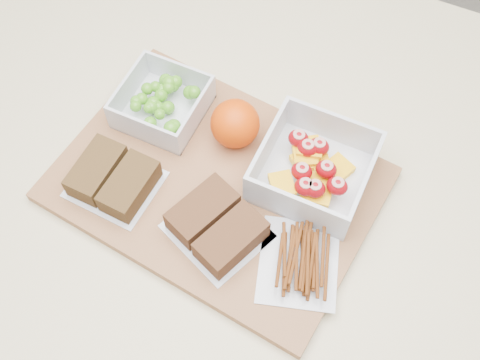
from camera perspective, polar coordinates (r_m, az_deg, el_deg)
The scene contains 9 objects.
ground at distance 1.68m, azimuth -0.26°, elevation -14.89°, with size 4.00×4.00×0.00m, color gray.
counter at distance 1.25m, azimuth -0.34°, elevation -9.79°, with size 1.20×0.90×0.90m, color beige.
cutting_board at distance 0.83m, azimuth -2.24°, elevation -0.38°, with size 0.42×0.30×0.02m, color #9D6841.
grape_container at distance 0.87m, azimuth -7.30°, elevation 7.25°, with size 0.11×0.11×0.05m.
fruit_container at distance 0.81m, azimuth 6.96°, elevation 1.01°, with size 0.14×0.14×0.06m.
orange at distance 0.83m, azimuth -0.47°, elevation 5.37°, with size 0.07×0.07×0.07m, color #ED4805.
sandwich_bag_left at distance 0.82m, azimuth -11.93°, elevation 0.14°, with size 0.12×0.10×0.04m.
sandwich_bag_center at distance 0.77m, azimuth -2.21°, elevation -4.35°, with size 0.15×0.14×0.04m.
pretzel_bag at distance 0.76m, azimuth 5.65°, elevation -7.47°, with size 0.13×0.14×0.03m.
Camera 1 is at (0.18, -0.38, 1.63)m, focal length 45.00 mm.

